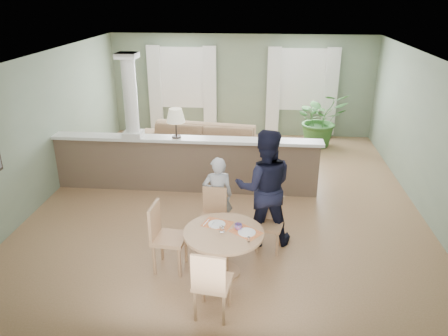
# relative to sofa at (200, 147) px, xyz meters

# --- Properties ---
(ground) EXTENTS (8.00, 8.00, 0.00)m
(ground) POSITION_rel_sofa_xyz_m (0.80, -1.52, -0.45)
(ground) COLOR tan
(ground) RESTS_ON ground
(room_shell) EXTENTS (7.02, 8.02, 2.71)m
(room_shell) POSITION_rel_sofa_xyz_m (0.77, -0.89, 1.36)
(room_shell) COLOR gray
(room_shell) RESTS_ON ground
(pony_wall) EXTENTS (5.32, 0.38, 2.70)m
(pony_wall) POSITION_rel_sofa_xyz_m (-0.19, -1.32, 0.26)
(pony_wall) COLOR brown
(pony_wall) RESTS_ON ground
(sofa) EXTENTS (3.21, 1.60, 0.90)m
(sofa) POSITION_rel_sofa_xyz_m (0.00, 0.00, 0.00)
(sofa) COLOR #9D7A55
(sofa) RESTS_ON ground
(houseplant) EXTENTS (1.54, 1.43, 1.41)m
(houseplant) POSITION_rel_sofa_xyz_m (2.86, 1.68, 0.26)
(houseplant) COLOR #2F6127
(houseplant) RESTS_ON ground
(dining_table) EXTENTS (1.12, 1.12, 0.77)m
(dining_table) POSITION_rel_sofa_xyz_m (0.92, -4.02, 0.09)
(dining_table) COLOR tan
(dining_table) RESTS_ON ground
(chair_far_boy) EXTENTS (0.43, 0.43, 0.89)m
(chair_far_boy) POSITION_rel_sofa_xyz_m (0.68, -3.16, 0.04)
(chair_far_boy) COLOR tan
(chair_far_boy) RESTS_ON ground
(chair_far_man) EXTENTS (0.45, 0.45, 0.85)m
(chair_far_man) POSITION_rel_sofa_xyz_m (1.57, -3.27, 0.02)
(chair_far_man) COLOR tan
(chair_far_man) RESTS_ON ground
(chair_near) EXTENTS (0.49, 0.49, 0.97)m
(chair_near) POSITION_rel_sofa_xyz_m (0.85, -4.95, 0.08)
(chair_near) COLOR tan
(chair_near) RESTS_ON ground
(chair_side) EXTENTS (0.49, 0.49, 1.01)m
(chair_side) POSITION_rel_sofa_xyz_m (0.06, -3.96, 0.11)
(chair_side) COLOR tan
(chair_side) RESTS_ON ground
(child_person) EXTENTS (0.55, 0.42, 1.34)m
(child_person) POSITION_rel_sofa_xyz_m (0.71, -2.92, 0.22)
(child_person) COLOR #9E9DA2
(child_person) RESTS_ON ground
(man_person) EXTENTS (0.97, 0.79, 1.87)m
(man_person) POSITION_rel_sofa_xyz_m (1.46, -3.08, 0.48)
(man_person) COLOR black
(man_person) RESTS_ON ground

